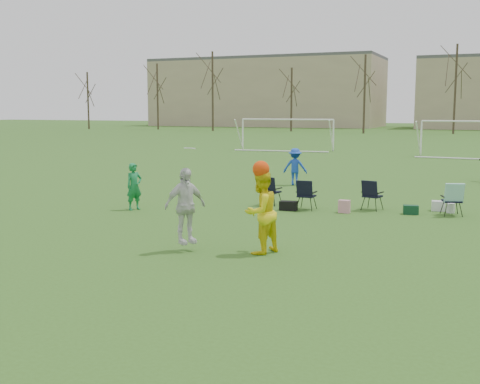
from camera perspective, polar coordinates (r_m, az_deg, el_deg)
The scene contains 8 objects.
ground at distance 12.56m, azimuth -1.91°, elevation -6.99°, with size 260.00×260.00×0.00m, color #33581B.
fielder_green_near at distance 19.57m, azimuth -10.00°, elevation 0.52°, with size 0.55×0.36×1.51m, color #15773D.
fielder_blue at distance 25.68m, azimuth 5.25°, elevation 2.40°, with size 1.01×0.58×1.57m, color #1842B8.
center_contest at distance 13.49m, azimuth -0.72°, elevation -1.59°, with size 2.61×1.56×2.38m.
sideline_setup at distance 19.33m, azimuth 15.95°, elevation -0.43°, with size 9.08×2.13×1.79m.
goal_left at distance 47.50m, azimuth 4.49°, elevation 6.30°, with size 7.39×0.76×2.46m.
goal_mid at distance 43.04m, azimuth 21.64°, elevation 5.61°, with size 7.40×0.63×2.46m.
tree_line at distance 81.02m, azimuth 19.82°, elevation 8.75°, with size 110.28×3.28×11.40m.
Camera 1 is at (5.13, -11.00, 3.23)m, focal length 45.00 mm.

